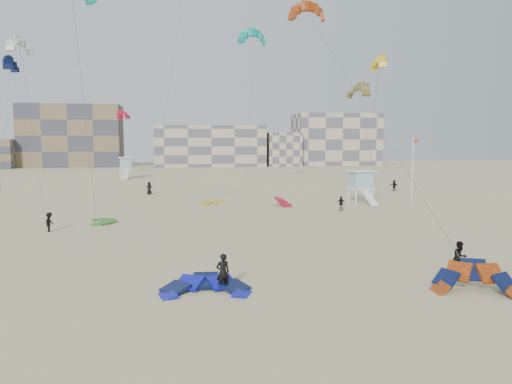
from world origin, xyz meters
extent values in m
plane|color=tan|center=(0.00, 0.00, 0.00)|extent=(320.00, 320.00, 0.00)
imported|color=black|center=(1.79, 3.65, 0.94)|extent=(0.77, 0.59, 1.89)
imported|color=black|center=(15.05, 4.55, 0.94)|extent=(1.06, 0.92, 1.89)
imported|color=black|center=(-10.69, 22.28, 0.80)|extent=(0.80, 1.14, 1.60)
imported|color=black|center=(17.04, 30.30, 0.79)|extent=(0.97, 0.86, 1.57)
imported|color=black|center=(-4.02, 50.48, 0.88)|extent=(0.87, 0.58, 1.76)
imported|color=black|center=(32.04, 49.84, 0.81)|extent=(1.06, 1.55, 1.61)
cylinder|color=#3F3F3F|center=(-7.54, 21.87, 9.80)|extent=(0.41, 5.57, 17.61)
cylinder|color=#3F3F3F|center=(12.91, 13.58, 9.89)|extent=(2.95, 21.07, 17.79)
cylinder|color=#3F3F3F|center=(-14.50, 32.58, 9.24)|extent=(4.37, 10.49, 16.49)
cylinder|color=#3F3F3F|center=(-0.89, 43.09, 14.49)|extent=(4.51, 6.19, 27.00)
cylinder|color=#3F3F3F|center=(20.00, 30.19, 6.84)|extent=(2.06, 1.58, 11.68)
cylinder|color=#3F3F3F|center=(28.05, 48.70, 9.52)|extent=(1.03, 5.31, 17.06)
cylinder|color=#3F3F3F|center=(-21.49, 47.52, 9.29)|extent=(0.94, 9.57, 16.59)
cylinder|color=#3F3F3F|center=(10.77, 54.19, 11.68)|extent=(0.61, 2.19, 21.37)
cylinder|color=#3F3F3F|center=(-6.63, 63.85, 6.39)|extent=(4.67, 7.23, 10.80)
cube|color=white|center=(21.58, 36.45, 1.80)|extent=(2.86, 2.86, 0.13)
cube|color=#89ACBC|center=(21.58, 36.45, 2.82)|extent=(2.35, 2.35, 1.92)
cube|color=white|center=(21.58, 36.45, 3.86)|extent=(2.96, 2.96, 0.15)
cube|color=white|center=(21.58, 33.85, 0.86)|extent=(1.14, 2.78, 1.59)
cube|color=white|center=(-9.98, 82.76, 1.94)|extent=(2.91, 2.91, 0.15)
cube|color=#89ACBC|center=(-9.98, 82.76, 3.05)|extent=(2.39, 2.39, 2.08)
cube|color=white|center=(-9.98, 82.76, 4.18)|extent=(3.01, 3.01, 0.17)
cube|color=white|center=(-9.98, 79.96, 0.94)|extent=(1.04, 2.95, 1.72)
cylinder|color=white|center=(27.16, 34.46, 3.96)|extent=(0.10, 0.10, 7.92)
cube|color=#B93018|center=(27.45, 34.46, 7.42)|extent=(0.59, 0.02, 0.40)
cube|color=brown|center=(-30.00, 134.00, 9.00)|extent=(28.00, 14.00, 18.00)
cube|color=tan|center=(10.00, 130.00, 6.00)|extent=(32.00, 16.00, 12.00)
cube|color=tan|center=(50.00, 132.00, 8.00)|extent=(26.00, 14.00, 16.00)
cube|color=tan|center=(32.00, 128.00, 5.00)|extent=(10.00, 10.00, 10.00)
camera|label=1|loc=(-0.49, -20.34, 7.37)|focal=35.00mm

